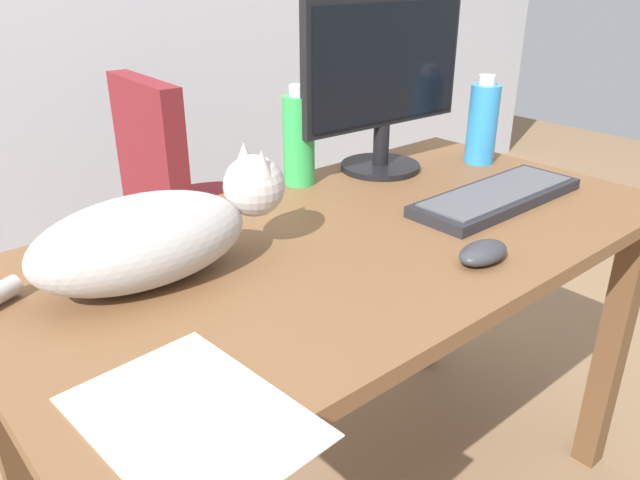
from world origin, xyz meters
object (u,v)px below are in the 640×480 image
spray_bottle (299,139)px  office_chair (204,249)px  water_bottle (483,123)px  computer_mouse (483,253)px  keyboard (497,196)px  cat (155,234)px  monitor (384,79)px

spray_bottle → office_chair: bearing=92.6°
water_bottle → computer_mouse: bearing=-143.3°
computer_mouse → water_bottle: (0.49, 0.36, 0.09)m
water_bottle → keyboard: bearing=-136.4°
cat → monitor: bearing=13.6°
cat → water_bottle: size_ratio=2.72×
monitor → keyboard: size_ratio=1.09×
office_chair → cat: office_chair is taller
keyboard → computer_mouse: size_ratio=4.00×
computer_mouse → water_bottle: 0.61m
cat → spray_bottle: (0.48, 0.22, 0.03)m
computer_mouse → spray_bottle: 0.55m
keyboard → water_bottle: size_ratio=1.95×
office_chair → spray_bottle: 0.63m
monitor → computer_mouse: (-0.24, -0.49, -0.21)m
cat → computer_mouse: (0.46, -0.32, -0.06)m
water_bottle → monitor: bearing=152.9°
monitor → water_bottle: monitor is taller
office_chair → keyboard: 0.95m
office_chair → keyboard: bearing=-72.2°
keyboard → spray_bottle: spray_bottle is taller
office_chair → spray_bottle: bearing=-87.4°
keyboard → office_chair: bearing=107.8°
spray_bottle → cat: bearing=-155.1°
computer_mouse → office_chair: bearing=90.0°
cat → spray_bottle: bearing=24.9°
keyboard → computer_mouse: computer_mouse is taller
cat → keyboard: bearing=-12.2°
computer_mouse → spray_bottle: spray_bottle is taller
water_bottle → cat: bearing=-177.2°
cat → spray_bottle: size_ratio=2.64×
office_chair → spray_bottle: spray_bottle is taller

